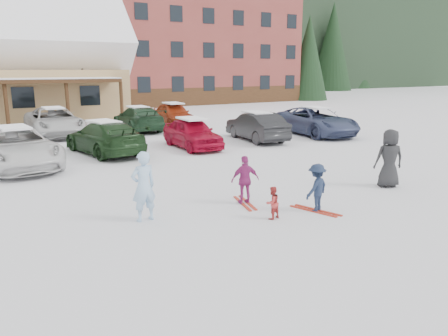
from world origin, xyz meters
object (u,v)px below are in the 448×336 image
parked_car_10 (54,122)px  lamp_post (83,75)px  child_navy (317,188)px  child_magenta (245,180)px  alpine_hotel (165,23)px  toddler_red (272,203)px  adult_skier (143,186)px  parked_car_2 (16,147)px  parked_car_6 (316,121)px  bystander_dark (389,158)px  parked_car_3 (104,138)px  parked_car_11 (138,119)px  parked_car_5 (257,126)px  parked_car_4 (192,133)px  parked_car_12 (173,114)px

parked_car_10 → lamp_post: bearing=65.8°
lamp_post → parked_car_10: size_ratio=1.01×
child_navy → child_magenta: size_ratio=0.94×
alpine_hotel → toddler_red: size_ratio=37.66×
adult_skier → toddler_red: 3.21m
parked_car_2 → parked_car_6: bearing=-3.3°
parked_car_2 → parked_car_10: size_ratio=0.99×
child_navy → parked_car_2: (-6.26, 9.75, 0.13)m
parked_car_2 → bystander_dark: bearing=-48.1°
lamp_post → parked_car_6: 18.25m
child_navy → parked_car_3: parked_car_3 is taller
parked_car_11 → child_magenta: bearing=82.2°
child_navy → parked_car_6: parked_car_6 is taller
toddler_red → parked_car_2: (-4.91, 9.65, 0.35)m
bystander_dark → parked_car_6: size_ratio=0.33×
bystander_dark → parked_car_5: 9.87m
parked_car_5 → parked_car_6: parked_car_6 is taller
child_navy → child_magenta: 1.96m
bystander_dark → parked_car_4: bystander_dark is taller
lamp_post → child_navy: 26.07m
adult_skier → toddler_red: (2.80, -1.49, -0.46)m
bystander_dark → parked_car_11: (-2.46, 16.43, -0.20)m
child_magenta → parked_car_11: bearing=-84.7°
parked_car_6 → parked_car_10: (-12.87, 7.14, 0.01)m
parked_car_12 → parked_car_2: bearing=-138.0°
toddler_red → child_navy: bearing=166.4°
parked_car_4 → alpine_hotel: bearing=70.6°
bystander_dark → child_navy: bearing=35.9°
parked_car_2 → parked_car_11: parked_car_2 is taller
child_magenta → adult_skier: bearing=12.5°
lamp_post → parked_car_3: (-2.63, -15.15, -2.53)m
toddler_red → parked_car_5: size_ratio=0.19×
parked_car_2 → parked_car_3: bearing=10.2°
child_magenta → parked_car_4: (2.62, 8.66, 0.02)m
lamp_post → child_magenta: 24.60m
lamp_post → child_navy: (-0.03, -25.94, -2.61)m
toddler_red → parked_car_11: bearing=-108.0°
parked_car_3 → parked_car_11: parked_car_11 is taller
toddler_red → parked_car_3: parked_car_3 is taller
parked_car_5 → adult_skier: bearing=49.3°
parked_car_4 → parked_car_10: size_ratio=0.73×
alpine_hotel → toddler_red: (-13.61, -38.77, -8.21)m
toddler_red → parked_car_3: size_ratio=0.17×
parked_car_12 → parked_car_6: bearing=-53.1°
parked_car_6 → parked_car_12: (-5.34, 7.78, -0.03)m
parked_car_5 → parked_car_12: size_ratio=1.02×
parked_car_6 → parked_car_3: bearing=-176.8°
bystander_dark → parked_car_4: size_ratio=0.45×
alpine_hotel → parked_car_11: (-11.07, -21.72, -7.91)m
adult_skier → parked_car_5: bearing=-143.0°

